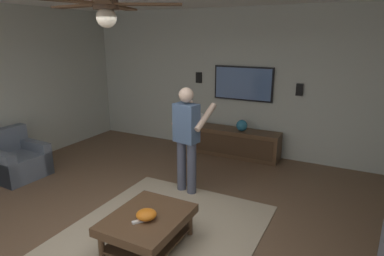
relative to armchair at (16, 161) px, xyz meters
The scene contains 14 objects.
ground_plane 3.09m from the armchair, 102.25° to the right, with size 8.72×8.72×0.00m, color brown.
wall_back_tv 4.43m from the armchair, 44.77° to the right, with size 0.10×7.23×2.89m, color #B2B7AD.
area_rug 3.18m from the armchair, 97.08° to the right, with size 2.74×2.24×0.01m, color tan.
armchair is the anchor object (origin of this frame).
coffee_table 3.20m from the armchair, 100.64° to the right, with size 1.00×0.80×0.40m.
media_console 4.06m from the armchair, 48.36° to the right, with size 0.45×1.70×0.55m.
tv 4.38m from the armchair, 45.92° to the right, with size 0.05×1.20×0.67m.
person_standing 3.08m from the armchair, 73.50° to the right, with size 0.60×0.61×1.64m.
bowl 3.25m from the armchair, 101.57° to the right, with size 0.23×0.23×0.10m, color orange.
remote_white 3.24m from the armchair, 103.40° to the right, with size 0.15×0.04×0.02m, color white.
vase_round 4.13m from the armchair, 49.62° to the right, with size 0.22×0.22×0.22m, color teal.
wall_speaker_left 5.19m from the armchair, 54.35° to the right, with size 0.06×0.12×0.22m, color black.
wall_speaker_right 3.79m from the armchair, 34.75° to the right, with size 0.06×0.12×0.22m, color black.
ceiling_fan 4.14m from the armchair, 109.84° to the right, with size 1.19×1.15×0.46m.
Camera 1 is at (-2.63, -2.10, 2.36)m, focal length 30.63 mm.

